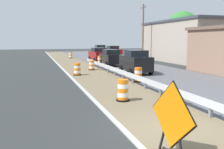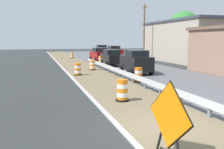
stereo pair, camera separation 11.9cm
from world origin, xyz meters
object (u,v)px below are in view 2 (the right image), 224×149
(car_lead_near_lane, at_px, (136,62))
(car_trailing_far_lane, at_px, (111,57))
(traffic_barrel_nearest, at_px, (122,91))
(car_lead_far_lane, at_px, (100,54))
(car_mid_far_lane, at_px, (114,52))
(traffic_barrel_close, at_px, (138,75))
(traffic_barrel_far, at_px, (92,66))
(traffic_barrel_farther, at_px, (101,61))
(car_trailing_near_lane, at_px, (101,50))
(utility_pole_mid, at_px, (144,31))
(traffic_barrel_farthest, at_px, (72,55))
(traffic_barrel_mid, at_px, (78,70))
(warning_sign_diamond, at_px, (169,118))

(car_lead_near_lane, bearing_deg, car_trailing_far_lane, 2.38)
(traffic_barrel_nearest, relative_size, car_trailing_far_lane, 0.26)
(car_lead_far_lane, bearing_deg, car_mid_far_lane, -39.29)
(traffic_barrel_close, distance_m, traffic_barrel_far, 8.29)
(car_lead_near_lane, relative_size, car_lead_far_lane, 0.94)
(traffic_barrel_farther, distance_m, car_mid_far_lane, 10.60)
(car_trailing_near_lane, bearing_deg, utility_pole_mid, 15.05)
(traffic_barrel_farthest, bearing_deg, traffic_barrel_nearest, -93.16)
(car_trailing_near_lane, bearing_deg, car_lead_near_lane, -5.85)
(car_mid_far_lane, bearing_deg, traffic_barrel_farther, -25.82)
(car_trailing_far_lane, bearing_deg, car_lead_far_lane, -0.30)
(traffic_barrel_close, distance_m, traffic_barrel_farthest, 25.80)
(traffic_barrel_far, height_order, car_lead_far_lane, car_lead_far_lane)
(traffic_barrel_mid, bearing_deg, traffic_barrel_nearest, -86.13)
(car_lead_near_lane, relative_size, car_trailing_near_lane, 0.88)
(traffic_barrel_farthest, relative_size, car_lead_far_lane, 0.24)
(traffic_barrel_nearest, bearing_deg, car_lead_near_lane, 63.93)
(car_lead_near_lane, bearing_deg, traffic_barrel_farther, 8.22)
(traffic_barrel_nearest, distance_m, car_trailing_far_lane, 17.66)
(traffic_barrel_far, relative_size, car_trailing_far_lane, 0.23)
(traffic_barrel_nearest, xyz_separation_m, traffic_barrel_farther, (3.63, 18.59, -0.01))
(car_trailing_near_lane, relative_size, car_trailing_far_lane, 1.13)
(traffic_barrel_far, bearing_deg, car_trailing_near_lane, 73.30)
(traffic_barrel_nearest, height_order, traffic_barrel_far, traffic_barrel_nearest)
(warning_sign_diamond, relative_size, traffic_barrel_far, 2.08)
(car_trailing_near_lane, relative_size, car_lead_far_lane, 1.07)
(traffic_barrel_mid, bearing_deg, traffic_barrel_close, -52.13)
(traffic_barrel_far, distance_m, car_lead_far_lane, 10.56)
(traffic_barrel_nearest, height_order, car_trailing_far_lane, car_trailing_far_lane)
(traffic_barrel_far, distance_m, car_mid_far_lane, 16.41)
(traffic_barrel_far, xyz_separation_m, car_trailing_near_lane, (7.15, 23.84, 0.60))
(traffic_barrel_far, xyz_separation_m, car_lead_far_lane, (3.29, 10.02, 0.55))
(car_trailing_near_lane, distance_m, car_lead_far_lane, 14.35)
(traffic_barrel_farthest, bearing_deg, car_trailing_near_lane, 42.26)
(traffic_barrel_mid, relative_size, car_trailing_far_lane, 0.25)
(traffic_barrel_close, height_order, utility_pole_mid, utility_pole_mid)
(warning_sign_diamond, distance_m, car_lead_far_lane, 29.89)
(traffic_barrel_close, xyz_separation_m, traffic_barrel_farther, (0.59, 13.48, 0.01))
(car_mid_far_lane, xyz_separation_m, car_trailing_far_lane, (-3.80, -11.01, -0.09))
(traffic_barrel_nearest, distance_m, traffic_barrel_farther, 18.94)
(traffic_barrel_farther, xyz_separation_m, traffic_barrel_farthest, (-1.93, 12.28, 0.01))
(car_lead_far_lane, bearing_deg, car_trailing_near_lane, -17.20)
(car_trailing_far_lane, bearing_deg, car_lead_near_lane, -178.73)
(traffic_barrel_far, relative_size, car_mid_far_lane, 0.21)
(warning_sign_diamond, distance_m, traffic_barrel_nearest, 6.21)
(warning_sign_diamond, bearing_deg, car_trailing_far_lane, -109.19)
(traffic_barrel_close, relative_size, car_trailing_near_lane, 0.22)
(warning_sign_diamond, height_order, traffic_barrel_nearest, warning_sign_diamond)
(warning_sign_diamond, relative_size, traffic_barrel_mid, 1.95)
(traffic_barrel_nearest, relative_size, traffic_barrel_close, 1.04)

